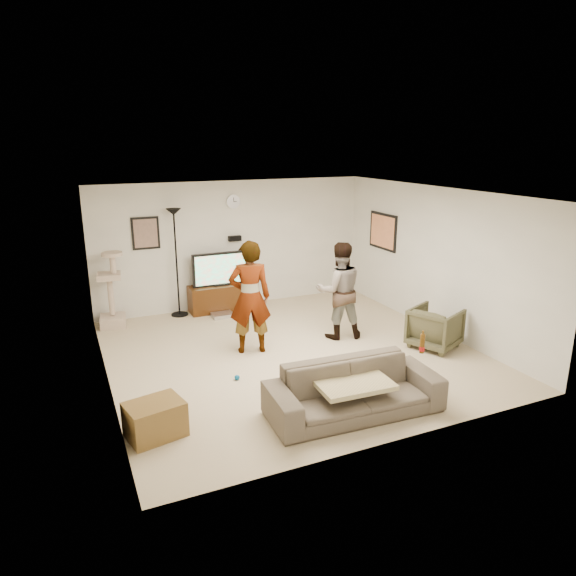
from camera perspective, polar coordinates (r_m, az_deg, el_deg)
name	(u,v)px	position (r m, az deg, el deg)	size (l,w,h in m)	color
floor	(291,353)	(8.26, 0.36, -7.20)	(5.50, 5.50, 0.02)	tan
ceiling	(292,193)	(7.63, 0.40, 10.48)	(5.50, 5.50, 0.02)	silver
wall_back	(234,244)	(10.35, -5.98, 4.81)	(5.50, 0.04, 2.50)	silver
wall_front	(400,337)	(5.59, 12.24, -5.30)	(5.50, 0.04, 2.50)	silver
wall_left	(101,298)	(7.20, -19.96, -1.07)	(0.04, 5.50, 2.50)	silver
wall_right	(436,260)	(9.30, 16.00, 3.00)	(0.04, 5.50, 2.50)	silver
wall_clock	(233,202)	(10.19, -6.07, 9.47)	(0.26, 0.26, 0.04)	silver
wall_speaker	(235,238)	(10.27, -5.90, 5.46)	(0.25, 0.10, 0.10)	black
picture_back	(146,233)	(9.88, -15.44, 5.85)	(0.42, 0.03, 0.52)	#775C51
picture_right	(383,231)	(10.49, 10.43, 6.17)	(0.03, 0.78, 0.62)	#E38355
tv_stand	(221,298)	(10.25, -7.39, -1.05)	(1.25, 0.45, 0.52)	#331A08
console_box	(223,315)	(9.94, -7.24, -2.97)	(0.40, 0.30, 0.07)	silver
tv	(220,269)	(10.10, -7.51, 2.11)	(1.09, 0.08, 0.65)	black
tv_screen	(221,269)	(10.06, -7.43, 2.05)	(1.00, 0.01, 0.57)	#16F3AE
floor_lamp	(177,263)	(9.91, -12.19, 2.68)	(0.32, 0.32, 2.05)	black
cat_tree	(110,290)	(9.70, -19.03, -0.17)	(0.44, 0.44, 1.38)	#B9A28F
person_left	(250,297)	(8.03, -4.23, -1.03)	(0.65, 0.43, 1.80)	#B9B9B9
person_right	(339,291)	(8.68, 5.68, -0.28)	(0.80, 0.62, 1.65)	#446A90
sofa	(354,390)	(6.48, 7.33, -11.05)	(2.15, 0.84, 0.63)	#51473B
throw_blanket	(352,382)	(6.41, 7.03, -10.26)	(0.90, 0.70, 0.06)	#C8B67E
beer_bottle	(422,344)	(6.83, 14.60, -5.96)	(0.06, 0.06, 0.25)	#553209
armchair	(435,328)	(8.68, 15.91, -4.24)	(0.71, 0.73, 0.66)	#3D3C26
side_table	(155,419)	(6.21, -14.46, -13.86)	(0.62, 0.46, 0.41)	brown
toy_ball	(237,377)	(7.39, -5.64, -9.80)	(0.07, 0.07, 0.07)	#084F83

